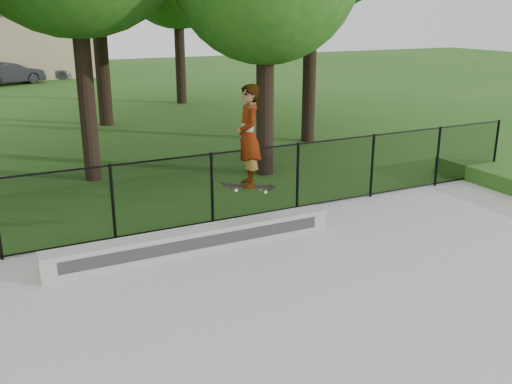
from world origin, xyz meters
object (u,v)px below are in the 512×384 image
grind_ledge (195,240)px  skater_airborne (248,138)px  car_c (45,71)px  car_b (9,73)px

grind_ledge → skater_airborne: 2.08m
grind_ledge → car_c: car_c is taller
car_b → car_c: 3.29m
car_b → grind_ledge: bearing=158.7°
car_b → car_c: (2.32, 2.33, -0.14)m
car_c → skater_airborne: (-0.20, -31.12, 1.54)m
car_b → car_c: size_ratio=1.10×
car_b → skater_airborne: 28.90m
car_c → skater_airborne: bearing=-166.3°
grind_ledge → car_b: (-1.05, 28.79, 0.39)m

